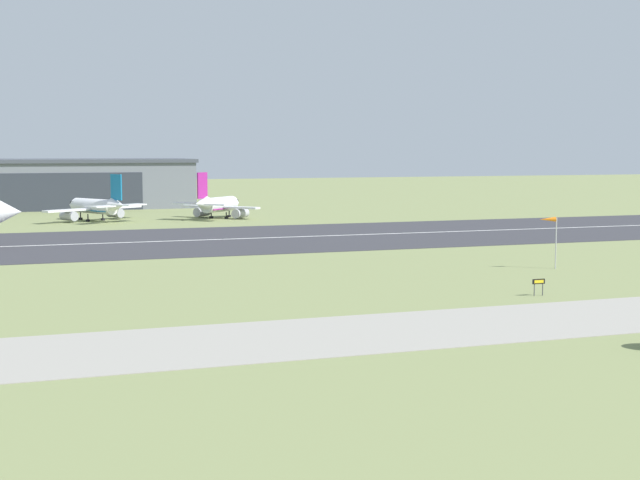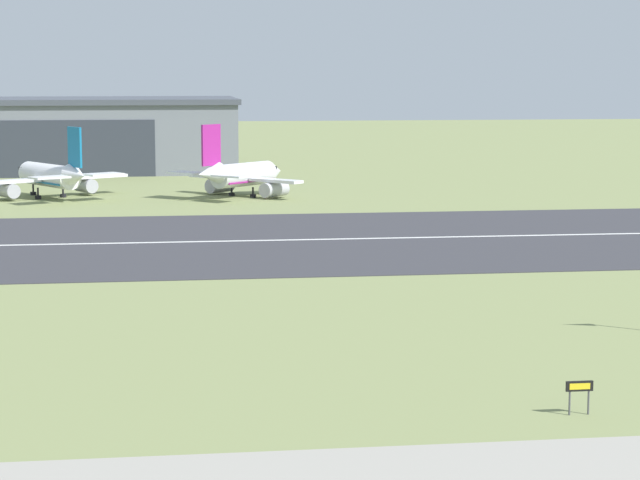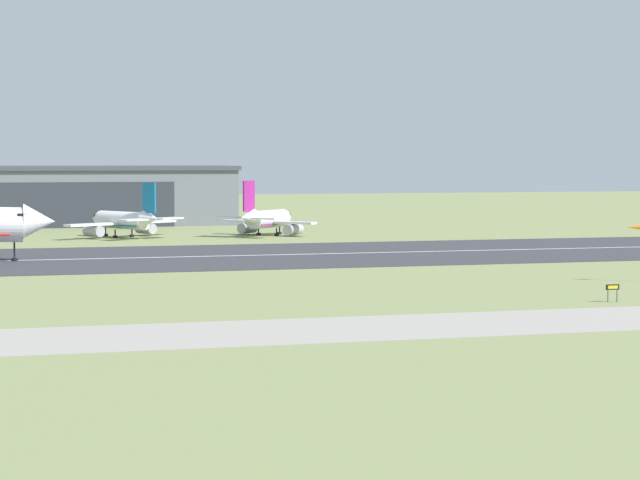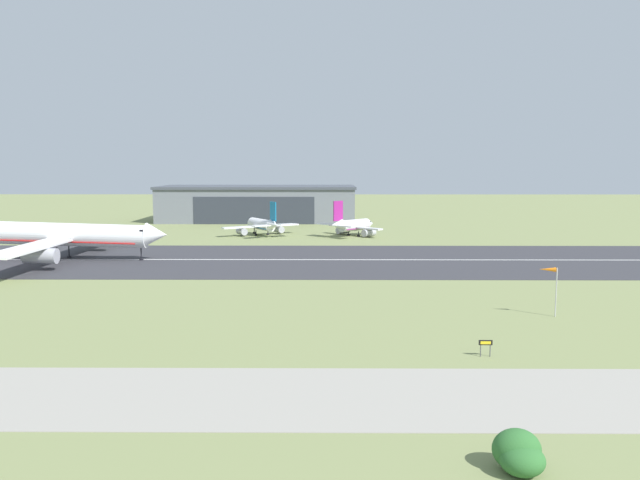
% 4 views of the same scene
% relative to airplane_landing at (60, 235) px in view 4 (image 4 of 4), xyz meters
% --- Properties ---
extents(ground_plane, '(680.92, 680.92, 0.00)m').
position_rel_airplane_landing_xyz_m(ground_plane, '(73.12, -48.65, -5.19)').
color(ground_plane, '#7A8451').
extents(runway_strip, '(440.92, 45.14, 0.06)m').
position_rel_airplane_landing_xyz_m(runway_strip, '(73.12, 0.75, -5.16)').
color(runway_strip, '#333338').
rests_on(runway_strip, ground_plane).
extents(runway_centreline, '(396.83, 0.70, 0.01)m').
position_rel_airplane_landing_xyz_m(runway_centreline, '(73.12, 0.75, -5.13)').
color(runway_centreline, silver).
rests_on(runway_centreline, runway_strip).
extents(taxiway_road, '(330.69, 14.47, 0.05)m').
position_rel_airplane_landing_xyz_m(taxiway_road, '(73.12, -75.59, -5.17)').
color(taxiway_road, gray).
rests_on(taxiway_road, ground_plane).
extents(hangar_building, '(67.69, 27.13, 12.24)m').
position_rel_airplane_landing_xyz_m(hangar_building, '(30.84, 91.87, 0.95)').
color(hangar_building, slate).
rests_on(hangar_building, ground_plane).
extents(airplane_landing, '(45.07, 55.89, 15.66)m').
position_rel_airplane_landing_xyz_m(airplane_landing, '(0.00, 0.00, 0.00)').
color(airplane_landing, white).
rests_on(airplane_landing, ground_plane).
extents(airplane_parked_west, '(17.83, 17.88, 9.93)m').
position_rel_airplane_landing_xyz_m(airplane_parked_west, '(62.15, 44.71, -2.34)').
color(airplane_parked_west, silver).
rests_on(airplane_parked_west, ground_plane).
extents(airplane_parked_centre, '(20.76, 19.50, 9.72)m').
position_rel_airplane_landing_xyz_m(airplane_parked_centre, '(36.81, 46.20, -2.28)').
color(airplane_parked_centre, white).
rests_on(airplane_parked_centre, ground_plane).
extents(shrub_clump, '(3.14, 3.33, 2.68)m').
position_rel_airplane_landing_xyz_m(shrub_clump, '(66.65, -88.48, -3.99)').
color(shrub_clump, '#2D662D').
rests_on(shrub_clump, ground_plane).
extents(windsock_pole, '(2.27, 0.95, 6.42)m').
position_rel_airplane_landing_xyz_m(windsock_pole, '(83.07, -47.14, 0.50)').
color(windsock_pole, '#B7B7BC').
rests_on(windsock_pole, ground_plane).
extents(runway_sign, '(1.39, 0.13, 1.72)m').
position_rel_airplane_landing_xyz_m(runway_sign, '(70.70, -64.35, -3.91)').
color(runway_sign, '#4C4C51').
rests_on(runway_sign, ground_plane).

